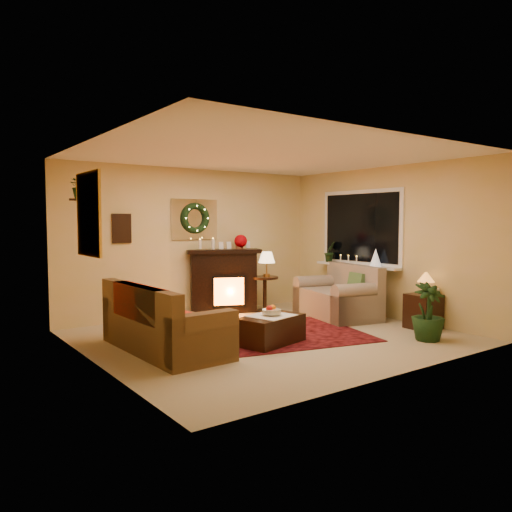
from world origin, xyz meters
TOP-DOWN VIEW (x-y plane):
  - floor at (0.00, 0.00)m, footprint 5.00×5.00m
  - ceiling at (0.00, 0.00)m, footprint 5.00×5.00m
  - wall_back at (0.00, 2.25)m, footprint 5.00×5.00m
  - wall_front at (0.00, -2.25)m, footprint 5.00×5.00m
  - wall_left at (-2.50, 0.00)m, footprint 4.50×4.50m
  - wall_right at (2.50, 0.00)m, footprint 4.50×4.50m
  - area_rug at (0.09, 0.07)m, footprint 3.03×2.55m
  - sofa at (-1.56, 0.19)m, footprint 0.96×2.05m
  - red_throw at (-1.59, 0.31)m, footprint 0.75×1.22m
  - fireplace at (0.47, 2.04)m, footprint 1.24×0.79m
  - poinsettia at (0.83, 1.99)m, footprint 0.24×0.24m
  - mantel_candle_a at (0.01, 2.05)m, footprint 0.05×0.05m
  - mantel_candle_b at (0.25, 2.02)m, footprint 0.06×0.06m
  - mantel_mirror at (0.00, 2.23)m, footprint 0.92×0.02m
  - wreath at (0.00, 2.19)m, footprint 0.55×0.11m
  - wall_art at (-1.35, 2.23)m, footprint 0.32×0.03m
  - gold_mirror at (-2.48, 0.30)m, footprint 0.03×0.84m
  - hanging_plant at (-2.34, 1.05)m, footprint 0.33×0.28m
  - loveseat at (1.85, 0.51)m, footprint 1.22×1.72m
  - window_frame at (2.48, 0.55)m, footprint 0.03×1.86m
  - window_glass at (2.47, 0.55)m, footprint 0.02×1.70m
  - window_sill at (2.38, 0.55)m, footprint 0.22×1.86m
  - mini_tree at (2.35, 0.09)m, footprint 0.20×0.20m
  - sill_plant at (2.36, 1.21)m, footprint 0.28×0.22m
  - side_table_round at (1.14, 1.66)m, footprint 0.66×0.66m
  - lamp_cream at (1.17, 1.64)m, footprint 0.31×0.31m
  - end_table_square at (2.26, -0.96)m, footprint 0.46×0.46m
  - lamp_tiffany at (2.28, -0.98)m, footprint 0.26×0.26m
  - coffee_table at (-0.26, -0.37)m, footprint 1.02×0.72m
  - fruit_bowl at (-0.26, -0.37)m, footprint 0.26×0.26m
  - floor_palm at (1.65, -1.48)m, footprint 1.61×1.61m

SIDE VIEW (x-z plane):
  - floor at x=0.00m, z-range 0.00..0.00m
  - area_rug at x=0.09m, z-range 0.00..0.01m
  - coffee_table at x=-0.26m, z-range 0.02..0.40m
  - end_table_square at x=2.26m, z-range 0.00..0.54m
  - side_table_round at x=1.14m, z-range 0.00..0.65m
  - loveseat at x=1.85m, z-range -0.03..0.87m
  - sofa at x=-1.56m, z-range -0.01..0.87m
  - floor_palm at x=1.65m, z-range -0.76..1.66m
  - fruit_bowl at x=-0.26m, z-range 0.42..0.48m
  - red_throw at x=-1.59m, z-range 0.45..0.46m
  - fireplace at x=0.47m, z-range 0.01..1.09m
  - lamp_tiffany at x=2.28m, z-range 0.55..0.94m
  - window_sill at x=2.38m, z-range 0.85..0.89m
  - lamp_cream at x=1.17m, z-range 0.65..1.11m
  - mini_tree at x=2.35m, z-range 0.89..1.19m
  - sill_plant at x=2.36m, z-range 0.83..1.34m
  - mantel_candle_a at x=0.01m, z-range 1.18..1.34m
  - mantel_candle_b at x=0.25m, z-range 1.17..1.35m
  - wall_back at x=0.00m, z-range 1.30..1.30m
  - wall_front at x=0.00m, z-range 1.30..1.30m
  - wall_left at x=-2.50m, z-range 1.30..1.30m
  - wall_right at x=2.50m, z-range 1.30..1.30m
  - poinsettia at x=0.83m, z-range 1.18..1.42m
  - wall_art at x=-1.35m, z-range 1.31..1.79m
  - window_frame at x=2.48m, z-range 0.87..2.23m
  - window_glass at x=2.47m, z-range 0.94..2.16m
  - mantel_mirror at x=0.00m, z-range 1.34..2.06m
  - wreath at x=0.00m, z-range 1.44..2.00m
  - gold_mirror at x=-2.48m, z-range 1.25..2.25m
  - hanging_plant at x=-2.34m, z-range 1.79..2.15m
  - ceiling at x=0.00m, z-range 2.60..2.60m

